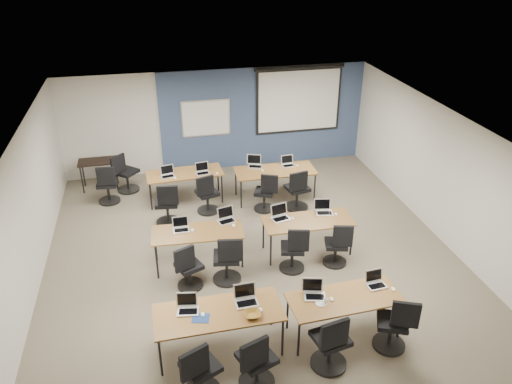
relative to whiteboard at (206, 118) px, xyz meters
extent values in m
cube|color=#6B6354|center=(0.30, -4.43, -1.45)|extent=(8.00, 9.00, 0.02)
cube|color=white|center=(0.30, -4.43, 1.25)|extent=(8.00, 9.00, 0.02)
cube|color=beige|center=(0.30, 0.07, -0.10)|extent=(8.00, 0.04, 2.70)
cube|color=beige|center=(-3.70, -4.43, -0.10)|extent=(0.04, 9.00, 2.70)
cube|color=beige|center=(4.30, -4.43, -0.10)|extent=(0.04, 9.00, 2.70)
cube|color=#3D5977|center=(1.55, 0.04, -0.10)|extent=(5.50, 0.04, 2.70)
cube|color=silver|center=(0.00, 0.00, 0.00)|extent=(1.28, 0.02, 0.98)
cube|color=white|center=(0.00, -0.01, 0.00)|extent=(1.20, 0.02, 0.90)
cube|color=black|center=(2.50, -0.02, 0.35)|extent=(2.32, 0.03, 1.82)
cube|color=white|center=(2.50, -0.03, 0.31)|extent=(2.20, 0.02, 1.62)
cylinder|color=black|center=(2.50, -0.03, 1.19)|extent=(2.40, 0.10, 0.10)
cube|color=#A76A37|center=(-0.72, -6.65, -0.73)|extent=(1.93, 0.80, 0.03)
cylinder|color=black|center=(-1.62, -6.99, -1.10)|extent=(0.04, 0.04, 0.70)
cylinder|color=black|center=(0.19, -6.99, -1.10)|extent=(0.04, 0.04, 0.70)
cylinder|color=black|center=(-1.62, -6.31, -1.10)|extent=(0.04, 0.04, 0.70)
cylinder|color=black|center=(0.19, -6.31, -1.10)|extent=(0.04, 0.04, 0.70)
cube|color=#986940|center=(1.24, -6.75, -0.73)|extent=(1.76, 0.73, 0.03)
cylinder|color=black|center=(0.42, -7.06, -1.10)|extent=(0.04, 0.04, 0.70)
cylinder|color=black|center=(2.06, -7.06, -1.10)|extent=(0.04, 0.04, 0.70)
cylinder|color=black|center=(0.42, -6.44, -1.10)|extent=(0.04, 0.04, 0.70)
cylinder|color=black|center=(2.06, -6.44, -1.10)|extent=(0.04, 0.04, 0.70)
cube|color=olive|center=(-0.76, -4.34, -0.73)|extent=(1.72, 0.72, 0.03)
cylinder|color=black|center=(-1.56, -4.63, -1.10)|extent=(0.04, 0.04, 0.70)
cylinder|color=black|center=(0.04, -4.63, -1.10)|extent=(0.04, 0.04, 0.70)
cylinder|color=black|center=(-1.56, -4.04, -1.10)|extent=(0.04, 0.04, 0.70)
cylinder|color=black|center=(0.04, -4.04, -1.10)|extent=(0.04, 0.04, 0.70)
cube|color=brown|center=(1.40, -4.39, -0.73)|extent=(1.77, 0.74, 0.03)
cylinder|color=black|center=(0.58, -4.70, -1.10)|extent=(0.04, 0.04, 0.70)
cylinder|color=black|center=(2.23, -4.70, -1.10)|extent=(0.04, 0.04, 0.70)
cylinder|color=black|center=(0.58, -4.08, -1.10)|extent=(0.04, 0.04, 0.70)
cylinder|color=black|center=(2.23, -4.08, -1.10)|extent=(0.04, 0.04, 0.70)
cube|color=brown|center=(-0.76, -1.67, -0.73)|extent=(1.78, 0.74, 0.03)
cylinder|color=black|center=(-1.59, -1.98, -1.10)|extent=(0.04, 0.04, 0.70)
cylinder|color=black|center=(0.07, -1.98, -1.10)|extent=(0.04, 0.04, 0.70)
cylinder|color=black|center=(-1.59, -1.36, -1.10)|extent=(0.04, 0.04, 0.70)
cylinder|color=black|center=(0.07, -1.36, -1.10)|extent=(0.04, 0.04, 0.70)
cube|color=brown|center=(1.36, -2.00, -0.73)|extent=(1.91, 0.80, 0.03)
cylinder|color=black|center=(0.46, -2.33, -1.10)|extent=(0.04, 0.04, 0.70)
cylinder|color=black|center=(2.25, -2.33, -1.10)|extent=(0.04, 0.04, 0.70)
cylinder|color=black|center=(0.46, -1.66, -1.10)|extent=(0.04, 0.04, 0.70)
cylinder|color=black|center=(2.25, -1.66, -1.10)|extent=(0.04, 0.04, 0.70)
cube|color=silver|center=(-1.16, -6.55, -0.71)|extent=(0.32, 0.23, 0.02)
cube|color=black|center=(-1.16, -6.57, -0.70)|extent=(0.27, 0.13, 0.00)
cube|color=silver|center=(-1.16, -6.42, -0.59)|extent=(0.32, 0.06, 0.22)
cube|color=black|center=(-1.16, -6.43, -0.59)|extent=(0.28, 0.04, 0.18)
ellipsoid|color=white|center=(-0.95, -6.67, -0.71)|extent=(0.08, 0.11, 0.03)
cylinder|color=black|center=(-1.09, -7.42, -1.22)|extent=(0.06, 0.06, 0.46)
cube|color=black|center=(-1.09, -7.42, -0.95)|extent=(0.46, 0.46, 0.08)
cube|color=black|center=(-1.18, -7.61, -0.67)|extent=(0.42, 0.06, 0.44)
cube|color=silver|center=(-0.27, -6.56, -0.71)|extent=(0.35, 0.25, 0.02)
cube|color=black|center=(-0.27, -6.58, -0.70)|extent=(0.29, 0.15, 0.00)
cube|color=silver|center=(-0.27, -6.42, -0.58)|extent=(0.35, 0.06, 0.24)
cube|color=black|center=(-0.27, -6.43, -0.58)|extent=(0.30, 0.05, 0.20)
ellipsoid|color=white|center=(-0.10, -6.75, -0.71)|extent=(0.07, 0.11, 0.04)
cylinder|color=black|center=(-0.31, -7.44, -1.42)|extent=(0.53, 0.53, 0.05)
cylinder|color=black|center=(-0.31, -7.44, -1.22)|extent=(0.06, 0.06, 0.47)
cube|color=black|center=(-0.31, -7.44, -0.94)|extent=(0.47, 0.47, 0.08)
cube|color=black|center=(-0.38, -7.64, -0.66)|extent=(0.42, 0.06, 0.44)
cube|color=silver|center=(0.79, -6.64, -0.71)|extent=(0.33, 0.24, 0.02)
cube|color=black|center=(0.79, -6.66, -0.70)|extent=(0.28, 0.14, 0.00)
cube|color=silver|center=(0.79, -6.51, -0.58)|extent=(0.33, 0.06, 0.23)
cube|color=black|center=(0.79, -6.52, -0.58)|extent=(0.29, 0.04, 0.19)
ellipsoid|color=white|center=(1.03, -6.75, -0.71)|extent=(0.08, 0.11, 0.04)
cylinder|color=black|center=(0.82, -7.32, -1.42)|extent=(0.54, 0.54, 0.05)
cylinder|color=black|center=(0.82, -7.32, -1.21)|extent=(0.06, 0.06, 0.48)
cube|color=black|center=(0.82, -7.32, -0.93)|extent=(0.48, 0.48, 0.08)
cube|color=black|center=(0.77, -7.54, -0.65)|extent=(0.44, 0.06, 0.44)
cube|color=#ADADB1|center=(1.84, -6.60, -0.71)|extent=(0.30, 0.22, 0.02)
cube|color=black|center=(1.84, -6.62, -0.70)|extent=(0.26, 0.13, 0.00)
cube|color=#ADADB1|center=(1.84, -6.48, -0.59)|extent=(0.30, 0.06, 0.21)
cube|color=black|center=(1.84, -6.49, -0.59)|extent=(0.26, 0.04, 0.17)
ellipsoid|color=white|center=(2.06, -6.74, -0.71)|extent=(0.07, 0.11, 0.04)
cylinder|color=black|center=(1.87, -7.16, -1.42)|extent=(0.51, 0.51, 0.05)
cylinder|color=black|center=(1.87, -7.16, -1.23)|extent=(0.06, 0.06, 0.45)
cube|color=black|center=(1.87, -7.16, -0.96)|extent=(0.45, 0.45, 0.08)
cube|color=black|center=(1.95, -7.35, -0.68)|extent=(0.41, 0.06, 0.44)
cube|color=silver|center=(-1.06, -4.24, -0.71)|extent=(0.30, 0.22, 0.02)
cube|color=black|center=(-1.06, -4.26, -0.70)|extent=(0.26, 0.13, 0.00)
cube|color=silver|center=(-1.06, -4.12, -0.59)|extent=(0.30, 0.06, 0.21)
cube|color=black|center=(-1.06, -4.13, -0.59)|extent=(0.27, 0.04, 0.17)
ellipsoid|color=white|center=(-0.85, -4.28, -0.71)|extent=(0.09, 0.12, 0.04)
cylinder|color=black|center=(-1.01, -5.01, -1.42)|extent=(0.47, 0.47, 0.05)
cylinder|color=black|center=(-1.01, -5.01, -1.24)|extent=(0.06, 0.06, 0.41)
cube|color=black|center=(-1.01, -5.01, -1.00)|extent=(0.41, 0.41, 0.08)
cube|color=black|center=(-1.08, -5.18, -0.72)|extent=(0.38, 0.06, 0.44)
cube|color=#BCBCBC|center=(-0.16, -4.10, -0.71)|extent=(0.34, 0.24, 0.02)
cube|color=black|center=(-0.16, -4.12, -0.70)|extent=(0.29, 0.14, 0.00)
cube|color=#BCBCBC|center=(-0.16, -3.97, -0.58)|extent=(0.34, 0.06, 0.23)
cube|color=black|center=(-0.16, -3.97, -0.58)|extent=(0.30, 0.04, 0.19)
ellipsoid|color=white|center=(-0.06, -4.28, -0.71)|extent=(0.08, 0.11, 0.04)
cylinder|color=black|center=(-0.32, -4.96, -1.42)|extent=(0.53, 0.53, 0.05)
cylinder|color=black|center=(-0.32, -4.96, -1.22)|extent=(0.06, 0.06, 0.47)
cube|color=black|center=(-0.32, -4.96, -0.94)|extent=(0.47, 0.47, 0.08)
cube|color=black|center=(-0.28, -5.17, -0.66)|extent=(0.43, 0.06, 0.44)
cube|color=#ABABAE|center=(0.89, -4.23, -0.71)|extent=(0.35, 0.25, 0.02)
cube|color=black|center=(0.89, -4.25, -0.70)|extent=(0.30, 0.15, 0.00)
cube|color=#ABABAE|center=(0.89, -4.10, -0.58)|extent=(0.35, 0.06, 0.24)
cube|color=black|center=(0.89, -4.10, -0.58)|extent=(0.31, 0.05, 0.20)
ellipsoid|color=white|center=(1.13, -4.27, -0.71)|extent=(0.09, 0.11, 0.03)
cylinder|color=black|center=(0.95, -4.89, -1.42)|extent=(0.49, 0.49, 0.05)
cylinder|color=black|center=(0.95, -4.89, -1.23)|extent=(0.06, 0.06, 0.43)
cube|color=black|center=(0.95, -4.89, -0.98)|extent=(0.43, 0.43, 0.08)
cube|color=black|center=(1.00, -5.08, -0.70)|extent=(0.39, 0.06, 0.44)
cube|color=#B0B0B5|center=(1.80, -4.21, -0.71)|extent=(0.34, 0.25, 0.02)
cube|color=black|center=(1.80, -4.23, -0.70)|extent=(0.29, 0.14, 0.00)
cube|color=#B0B0B5|center=(1.80, -4.07, -0.58)|extent=(0.34, 0.06, 0.24)
cube|color=black|center=(1.80, -4.08, -0.58)|extent=(0.30, 0.04, 0.19)
ellipsoid|color=white|center=(2.02, -4.30, -0.71)|extent=(0.08, 0.11, 0.03)
cylinder|color=black|center=(1.82, -4.90, -1.42)|extent=(0.46, 0.46, 0.05)
cylinder|color=black|center=(1.82, -4.90, -1.25)|extent=(0.06, 0.06, 0.41)
cube|color=black|center=(1.82, -4.90, -1.00)|extent=(0.41, 0.41, 0.08)
cube|color=black|center=(1.86, -5.08, -0.72)|extent=(0.37, 0.06, 0.44)
cube|color=#A1A1A9|center=(-1.16, -1.81, -0.71)|extent=(0.31, 0.23, 0.02)
cube|color=black|center=(-1.16, -1.83, -0.70)|extent=(0.27, 0.13, 0.00)
cube|color=#A1A1A9|center=(-1.16, -1.68, -0.59)|extent=(0.31, 0.06, 0.22)
cube|color=black|center=(-1.16, -1.69, -0.59)|extent=(0.27, 0.04, 0.18)
ellipsoid|color=white|center=(-1.00, -1.93, -0.71)|extent=(0.08, 0.11, 0.04)
cylinder|color=black|center=(-1.25, -2.66, -1.42)|extent=(0.55, 0.55, 0.05)
cylinder|color=black|center=(-1.25, -2.66, -1.21)|extent=(0.06, 0.06, 0.48)
cube|color=black|center=(-1.25, -2.66, -0.93)|extent=(0.48, 0.48, 0.08)
cube|color=black|center=(-1.22, -2.88, -0.65)|extent=(0.44, 0.06, 0.44)
cube|color=#A4A4AE|center=(-0.34, -1.81, -0.71)|extent=(0.31, 0.23, 0.02)
cube|color=black|center=(-0.34, -1.83, -0.70)|extent=(0.27, 0.13, 0.00)
cube|color=#A4A4AE|center=(-0.34, -1.69, -0.59)|extent=(0.31, 0.06, 0.22)
cube|color=black|center=(-0.34, -1.70, -0.59)|extent=(0.27, 0.04, 0.18)
ellipsoid|color=white|center=(-0.02, -1.89, -0.71)|extent=(0.06, 0.09, 0.03)
cylinder|color=black|center=(-0.32, -2.33, -1.42)|extent=(0.50, 0.50, 0.05)
cylinder|color=black|center=(-0.32, -2.33, -1.23)|extent=(0.06, 0.06, 0.44)
cube|color=black|center=(-0.32, -2.33, -0.97)|extent=(0.44, 0.44, 0.08)
cube|color=black|center=(-0.38, -2.52, -0.69)|extent=(0.41, 0.06, 0.44)
cube|color=#BCBCC1|center=(0.94, -1.71, -0.71)|extent=(0.35, 0.25, 0.02)
cube|color=black|center=(0.94, -1.73, -0.70)|extent=(0.29, 0.15, 0.00)
cube|color=#BCBCC1|center=(0.94, -1.57, -0.58)|extent=(0.35, 0.06, 0.24)
cube|color=black|center=(0.94, -1.58, -0.58)|extent=(0.31, 0.05, 0.20)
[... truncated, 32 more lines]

